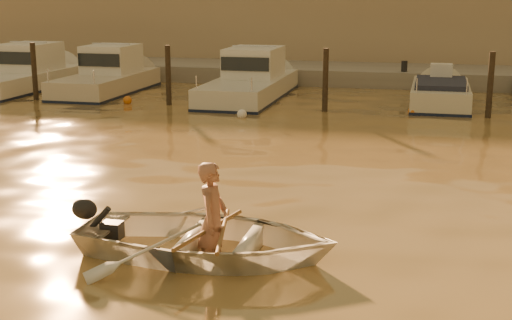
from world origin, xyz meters
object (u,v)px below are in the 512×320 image
(waterfront_building, at_px, (370,19))
(person, at_px, (213,220))
(moored_boat_3, at_px, (440,98))
(moored_boat_1, at_px, (106,76))
(moored_boat_0, at_px, (22,74))
(moored_boat_2, at_px, (249,81))
(dinghy, at_px, (206,238))

(waterfront_building, bearing_deg, person, -89.72)
(waterfront_building, bearing_deg, moored_boat_3, -72.90)
(moored_boat_3, bearing_deg, moored_boat_1, 180.00)
(person, bearing_deg, moored_boat_0, 38.93)
(moored_boat_1, bearing_deg, moored_boat_0, 180.00)
(person, relative_size, moored_boat_0, 0.24)
(moored_boat_3, bearing_deg, waterfront_building, 107.10)
(waterfront_building, bearing_deg, moored_boat_2, -106.49)
(dinghy, bearing_deg, waterfront_building, -0.30)
(moored_boat_2, xyz_separation_m, waterfront_building, (3.26, 11.00, 1.77))
(moored_boat_2, bearing_deg, dinghy, -77.88)
(dinghy, height_order, waterfront_building, waterfront_building)
(moored_boat_0, distance_m, waterfront_building, 16.66)
(dinghy, xyz_separation_m, moored_boat_1, (-8.86, 15.30, 0.35))
(moored_boat_1, height_order, moored_boat_2, same)
(dinghy, xyz_separation_m, moored_boat_3, (3.36, 15.30, -0.05))
(dinghy, relative_size, moored_boat_0, 0.54)
(moored_boat_2, bearing_deg, moored_boat_1, 180.00)
(dinghy, xyz_separation_m, moored_boat_2, (-3.28, 15.30, 0.35))
(person, height_order, moored_boat_2, moored_boat_2)
(person, bearing_deg, moored_boat_1, 30.01)
(moored_boat_2, xyz_separation_m, moored_boat_3, (6.64, 0.00, -0.40))
(person, distance_m, waterfront_building, 26.36)
(person, bearing_deg, dinghy, 90.00)
(dinghy, bearing_deg, moored_boat_0, 38.70)
(person, relative_size, moored_boat_1, 0.27)
(dinghy, relative_size, moored_boat_2, 0.50)
(dinghy, relative_size, waterfront_building, 0.08)
(moored_boat_0, xyz_separation_m, waterfront_building, (12.39, 11.00, 1.77))
(waterfront_building, bearing_deg, moored_boat_0, -138.39)
(moored_boat_1, bearing_deg, dinghy, -59.91)
(moored_boat_2, distance_m, waterfront_building, 11.61)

